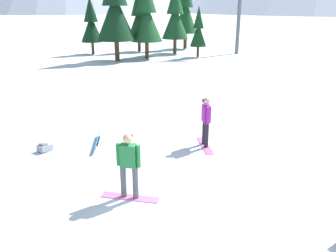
{
  "coord_description": "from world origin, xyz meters",
  "views": [
    {
      "loc": [
        -1.9,
        -7.19,
        4.76
      ],
      "look_at": [
        -0.23,
        3.2,
        1.0
      ],
      "focal_mm": 37.14,
      "sensor_mm": 36.0,
      "label": 1
    }
  ],
  "objects_px": {
    "pine_tree_twin": "(198,30)",
    "pine_tree_short": "(115,8)",
    "snowboarder_foreground": "(129,165)",
    "snowboarder_midground": "(206,121)",
    "pine_tree_slender": "(138,17)",
    "pine_tree_tall": "(146,15)",
    "pine_tree_young": "(91,23)",
    "backpack_grey": "(45,147)",
    "pine_tree_broad": "(186,9)",
    "pine_tree_leaning": "(175,16)",
    "loose_snowboard_far_spare": "(97,141)"
  },
  "relations": [
    {
      "from": "pine_tree_slender",
      "to": "pine_tree_twin",
      "type": "bearing_deg",
      "value": -43.11
    },
    {
      "from": "loose_snowboard_far_spare",
      "to": "pine_tree_short",
      "type": "height_order",
      "value": "pine_tree_short"
    },
    {
      "from": "snowboarder_foreground",
      "to": "loose_snowboard_far_spare",
      "type": "relative_size",
      "value": 0.98
    },
    {
      "from": "pine_tree_broad",
      "to": "snowboarder_midground",
      "type": "bearing_deg",
      "value": -100.32
    },
    {
      "from": "pine_tree_tall",
      "to": "pine_tree_short",
      "type": "relative_size",
      "value": 0.87
    },
    {
      "from": "pine_tree_slender",
      "to": "snowboarder_midground",
      "type": "bearing_deg",
      "value": -89.44
    },
    {
      "from": "loose_snowboard_far_spare",
      "to": "pine_tree_tall",
      "type": "bearing_deg",
      "value": 79.04
    },
    {
      "from": "pine_tree_twin",
      "to": "pine_tree_short",
      "type": "distance_m",
      "value": 7.6
    },
    {
      "from": "snowboarder_midground",
      "to": "backpack_grey",
      "type": "distance_m",
      "value": 5.54
    },
    {
      "from": "pine_tree_short",
      "to": "pine_tree_tall",
      "type": "bearing_deg",
      "value": 19.58
    },
    {
      "from": "pine_tree_leaning",
      "to": "pine_tree_broad",
      "type": "distance_m",
      "value": 4.0
    },
    {
      "from": "pine_tree_leaning",
      "to": "pine_tree_tall",
      "type": "xyz_separation_m",
      "value": [
        -3.02,
        -2.76,
        0.19
      ]
    },
    {
      "from": "loose_snowboard_far_spare",
      "to": "pine_tree_tall",
      "type": "relative_size",
      "value": 0.26
    },
    {
      "from": "snowboarder_midground",
      "to": "pine_tree_young",
      "type": "bearing_deg",
      "value": 101.4
    },
    {
      "from": "pine_tree_broad",
      "to": "pine_tree_slender",
      "type": "distance_m",
      "value": 5.38
    },
    {
      "from": "snowboarder_foreground",
      "to": "pine_tree_broad",
      "type": "xyz_separation_m",
      "value": [
        7.64,
        29.61,
        3.13
      ]
    },
    {
      "from": "pine_tree_tall",
      "to": "pine_tree_short",
      "type": "height_order",
      "value": "pine_tree_short"
    },
    {
      "from": "pine_tree_tall",
      "to": "pine_tree_short",
      "type": "xyz_separation_m",
      "value": [
        -2.65,
        -0.94,
        0.56
      ]
    },
    {
      "from": "pine_tree_leaning",
      "to": "pine_tree_tall",
      "type": "bearing_deg",
      "value": -137.54
    },
    {
      "from": "snowboarder_foreground",
      "to": "pine_tree_young",
      "type": "height_order",
      "value": "pine_tree_young"
    },
    {
      "from": "pine_tree_tall",
      "to": "pine_tree_slender",
      "type": "distance_m",
      "value": 4.73
    },
    {
      "from": "snowboarder_midground",
      "to": "pine_tree_twin",
      "type": "relative_size",
      "value": 0.39
    },
    {
      "from": "loose_snowboard_far_spare",
      "to": "pine_tree_short",
      "type": "bearing_deg",
      "value": 86.48
    },
    {
      "from": "pine_tree_twin",
      "to": "pine_tree_short",
      "type": "relative_size",
      "value": 0.57
    },
    {
      "from": "loose_snowboard_far_spare",
      "to": "pine_tree_short",
      "type": "xyz_separation_m",
      "value": [
        1.15,
        18.65,
        4.16
      ]
    },
    {
      "from": "backpack_grey",
      "to": "pine_tree_twin",
      "type": "bearing_deg",
      "value": 62.89
    },
    {
      "from": "loose_snowboard_far_spare",
      "to": "pine_tree_leaning",
      "type": "height_order",
      "value": "pine_tree_leaning"
    },
    {
      "from": "backpack_grey",
      "to": "snowboarder_midground",
      "type": "bearing_deg",
      "value": -4.4
    },
    {
      "from": "backpack_grey",
      "to": "pine_tree_leaning",
      "type": "distance_m",
      "value": 24.4
    },
    {
      "from": "backpack_grey",
      "to": "pine_tree_slender",
      "type": "distance_m",
      "value": 25.29
    },
    {
      "from": "snowboarder_foreground",
      "to": "snowboarder_midground",
      "type": "distance_m",
      "value": 4.13
    },
    {
      "from": "pine_tree_slender",
      "to": "pine_tree_leaning",
      "type": "bearing_deg",
      "value": -30.22
    },
    {
      "from": "pine_tree_young",
      "to": "pine_tree_twin",
      "type": "bearing_deg",
      "value": -20.4
    },
    {
      "from": "snowboarder_midground",
      "to": "pine_tree_young",
      "type": "height_order",
      "value": "pine_tree_young"
    },
    {
      "from": "snowboarder_midground",
      "to": "backpack_grey",
      "type": "height_order",
      "value": "snowboarder_midground"
    },
    {
      "from": "pine_tree_leaning",
      "to": "pine_tree_slender",
      "type": "bearing_deg",
      "value": 149.78
    },
    {
      "from": "loose_snowboard_far_spare",
      "to": "snowboarder_midground",
      "type": "bearing_deg",
      "value": -10.06
    },
    {
      "from": "pine_tree_slender",
      "to": "pine_tree_broad",
      "type": "bearing_deg",
      "value": 17.67
    },
    {
      "from": "backpack_grey",
      "to": "pine_tree_slender",
      "type": "relative_size",
      "value": 0.09
    },
    {
      "from": "pine_tree_short",
      "to": "snowboarder_foreground",
      "type": "bearing_deg",
      "value": -90.53
    },
    {
      "from": "snowboarder_foreground",
      "to": "snowboarder_midground",
      "type": "relative_size",
      "value": 1.0
    },
    {
      "from": "pine_tree_tall",
      "to": "pine_tree_young",
      "type": "bearing_deg",
      "value": 143.53
    },
    {
      "from": "pine_tree_young",
      "to": "snowboarder_foreground",
      "type": "bearing_deg",
      "value": -85.71
    },
    {
      "from": "pine_tree_slender",
      "to": "pine_tree_young",
      "type": "bearing_deg",
      "value": -166.49
    },
    {
      "from": "pine_tree_leaning",
      "to": "pine_tree_slender",
      "type": "distance_m",
      "value": 3.85
    },
    {
      "from": "pine_tree_leaning",
      "to": "pine_tree_broad",
      "type": "bearing_deg",
      "value": 63.67
    },
    {
      "from": "pine_tree_short",
      "to": "pine_tree_leaning",
      "type": "bearing_deg",
      "value": 33.17
    },
    {
      "from": "backpack_grey",
      "to": "pine_tree_broad",
      "type": "bearing_deg",
      "value": 68.49
    },
    {
      "from": "snowboarder_midground",
      "to": "pine_tree_tall",
      "type": "bearing_deg",
      "value": 89.83
    },
    {
      "from": "pine_tree_twin",
      "to": "pine_tree_broad",
      "type": "bearing_deg",
      "value": 88.87
    }
  ]
}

